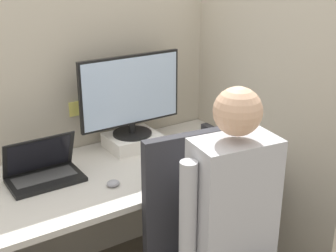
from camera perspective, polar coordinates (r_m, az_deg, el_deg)
The scene contains 11 objects.
cubicle_panel_back at distance 2.67m, azimuth -9.75°, elevation 0.06°, with size 2.01×0.05×1.69m.
cubicle_panel_right at distance 2.72m, azimuth 9.58°, elevation 0.40°, with size 0.04×1.36×1.69m.
desk at distance 2.48m, azimuth -5.69°, elevation -8.79°, with size 1.51×0.72×0.74m.
paper_box at distance 2.62m, azimuth -4.35°, elevation -1.78°, with size 0.28×0.23×0.08m.
monitor at distance 2.53m, azimuth -4.55°, elevation 3.85°, with size 0.59×0.22×0.44m.
laptop at distance 2.32m, azimuth -14.93°, elevation -5.43°, with size 0.35×0.21×0.22m.
mouse at distance 2.22m, azimuth -6.70°, elevation -6.95°, with size 0.06×0.06×0.03m.
stapler at distance 2.77m, azimuth 5.24°, elevation -0.66°, with size 0.04×0.14×0.06m.
carrot_toy at distance 2.21m, azimuth -1.09°, elevation -6.68°, with size 0.05×0.15×0.05m.
office_chair at distance 2.16m, azimuth 5.28°, elevation -14.88°, with size 0.54×0.59×1.04m.
person at distance 1.95m, azimuth 8.92°, elevation -11.38°, with size 0.48×0.44×1.30m.
Camera 1 is at (-0.96, -1.56, 1.79)m, focal length 50.00 mm.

